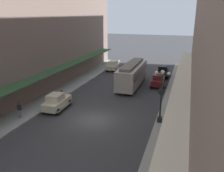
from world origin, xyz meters
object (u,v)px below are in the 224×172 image
parked_car_3 (163,71)px  pedestrian_3 (175,90)px  lamp_post_with_clock (161,94)px  pedestrian_2 (20,110)px  parked_car_1 (158,80)px  parked_car_2 (57,101)px  fire_hydrant (62,93)px  pedestrian_4 (183,113)px  streetcar (132,74)px  parked_car_0 (114,65)px  pedestrian_0 (180,73)px

parked_car_3 → pedestrian_3: bearing=-75.2°
lamp_post_with_clock → pedestrian_2: lamp_post_with_clock is taller
parked_car_1 → parked_car_2: same height
fire_hydrant → pedestrian_3: size_ratio=0.49×
fire_hydrant → pedestrian_4: bearing=-9.8°
fire_hydrant → parked_car_2: bearing=-67.6°
lamp_post_with_clock → streetcar: bearing=116.5°
parked_car_0 → lamp_post_with_clock: lamp_post_with_clock is taller
parked_car_3 → lamp_post_with_clock: lamp_post_with_clock is taller
parked_car_1 → lamp_post_with_clock: lamp_post_with_clock is taller
fire_hydrant → pedestrian_2: 7.01m
parked_car_1 → pedestrian_3: (2.62, -4.18, 0.07)m
pedestrian_4 → parked_car_1: bearing=108.9°
parked_car_0 → parked_car_3: (9.34, -1.93, 0.00)m
pedestrian_0 → pedestrian_2: pedestrian_2 is taller
parked_car_1 → pedestrian_4: parked_car_1 is taller
parked_car_2 → fire_hydrant: (-1.47, 3.58, -0.38)m
parked_car_0 → fire_hydrant: parked_car_0 is taller
pedestrian_2 → parked_car_3: bearing=61.1°
pedestrian_0 → parked_car_0: bearing=167.5°
lamp_post_with_clock → parked_car_0: bearing=119.4°
streetcar → pedestrian_2: 16.53m
fire_hydrant → parked_car_3: bearing=52.3°
parked_car_1 → pedestrian_2: parked_car_1 is taller
parked_car_0 → streetcar: bearing=-57.0°
parked_car_3 → streetcar: 7.77m
parked_car_3 → lamp_post_with_clock: 17.91m
parked_car_2 → pedestrian_4: parked_car_2 is taller
parked_car_3 → pedestrian_2: (-11.72, -21.20, 0.07)m
parked_car_2 → fire_hydrant: bearing=112.4°
parked_car_2 → streetcar: streetcar is taller
fire_hydrant → pedestrian_2: bearing=-95.8°
parked_car_1 → parked_car_3: same height
streetcar → parked_car_0: bearing=123.0°
lamp_post_with_clock → pedestrian_2: (-13.46, -3.49, -1.97)m
parked_car_1 → parked_car_2: size_ratio=1.00×
pedestrian_2 → pedestrian_3: bearing=38.9°
parked_car_2 → pedestrian_3: 14.57m
parked_car_2 → pedestrian_0: (12.29, 17.06, 0.05)m
parked_car_0 → parked_car_1: size_ratio=1.00×
fire_hydrant → parked_car_1: bearing=38.7°
parked_car_0 → pedestrian_4: parked_car_0 is taller
parked_car_1 → pedestrian_4: bearing=-71.1°
parked_car_0 → parked_car_3: 9.53m
streetcar → pedestrian_4: streetcar is taller
pedestrian_2 → lamp_post_with_clock: bearing=14.5°
parked_car_3 → pedestrian_0: (2.76, -0.75, 0.05)m
parked_car_1 → parked_car_2: 15.54m
parked_car_0 → pedestrian_2: 23.25m
parked_car_0 → lamp_post_with_clock: (11.08, -19.63, 2.04)m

